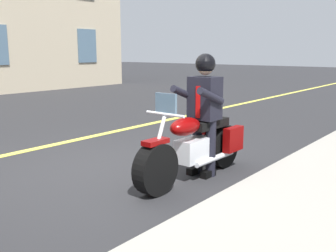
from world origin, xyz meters
TOP-DOWN VIEW (x-y plane):
  - ground_plane at (0.00, 0.00)m, footprint 80.00×80.00m
  - lane_center_stripe at (0.00, -2.00)m, footprint 60.00×0.16m
  - motorcycle_main at (-0.40, 1.22)m, footprint 2.21×0.60m
  - rider_main at (-0.59, 1.22)m, footprint 0.62×0.55m

SIDE VIEW (x-z plane):
  - ground_plane at x=0.00m, z-range 0.00..0.00m
  - lane_center_stripe at x=0.00m, z-range 0.00..0.01m
  - motorcycle_main at x=-0.40m, z-range -0.18..1.08m
  - rider_main at x=-0.59m, z-range 0.17..1.91m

